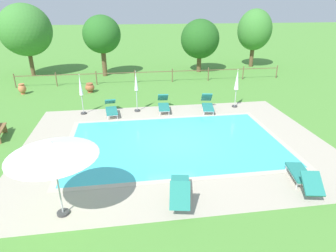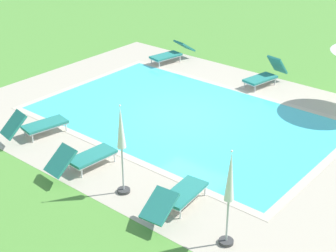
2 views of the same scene
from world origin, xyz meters
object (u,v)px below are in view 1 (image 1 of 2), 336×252
at_px(patio_umbrella_closed_row_west, 237,82).
at_px(patio_umbrella_closed_row_mid_east, 136,86).
at_px(sun_lounger_north_near_steps, 164,104).
at_px(sun_lounger_north_end, 180,190).
at_px(sun_lounger_south_near_corner, 111,108).
at_px(sun_lounger_north_far, 207,104).
at_px(tree_east_mid, 255,30).
at_px(tree_centre, 200,39).
at_px(sun_lounger_north_mid, 303,176).
at_px(terracotta_urn_by_tree, 22,89).
at_px(terracotta_urn_near_fence, 90,87).
at_px(patio_umbrella_closed_row_mid_west, 81,90).
at_px(patio_umbrella_open_foreground, 52,150).
at_px(tree_west_mid, 102,35).
at_px(tree_far_west, 25,30).

xyz_separation_m(patio_umbrella_closed_row_west, patio_umbrella_closed_row_mid_east, (-5.85, 0.11, -0.02)).
xyz_separation_m(sun_lounger_north_near_steps, patio_umbrella_closed_row_mid_east, (-1.53, 0.08, 1.11)).
xyz_separation_m(sun_lounger_north_end, sun_lounger_south_near_corner, (-2.38, 8.14, -0.03)).
distance_m(sun_lounger_north_far, patio_umbrella_closed_row_west, 2.16).
distance_m(sun_lounger_south_near_corner, tree_east_mid, 17.80).
xyz_separation_m(sun_lounger_north_far, patio_umbrella_closed_row_mid_east, (-4.04, 0.48, 1.11)).
bearing_deg(sun_lounger_south_near_corner, tree_centre, 53.00).
bearing_deg(sun_lounger_north_end, patio_umbrella_closed_row_west, 59.36).
xyz_separation_m(sun_lounger_north_far, tree_centre, (2.05, 10.22, 2.48)).
bearing_deg(sun_lounger_north_mid, terracotta_urn_by_tree, 135.06).
xyz_separation_m(sun_lounger_north_near_steps, terracotta_urn_by_tree, (-9.12, 4.65, 0.02)).
bearing_deg(sun_lounger_north_end, terracotta_urn_near_fence, 107.41).
bearing_deg(terracotta_urn_by_tree, patio_umbrella_closed_row_mid_west, -44.90).
relative_size(patio_umbrella_closed_row_west, patio_umbrella_closed_row_mid_west, 1.02).
relative_size(patio_umbrella_closed_row_west, patio_umbrella_closed_row_mid_east, 0.98).
xyz_separation_m(sun_lounger_north_mid, patio_umbrella_open_foreground, (-7.83, -0.35, 1.79)).
relative_size(terracotta_urn_near_fence, tree_west_mid, 0.13).
distance_m(sun_lounger_north_mid, terracotta_urn_by_tree, 18.10).
bearing_deg(terracotta_urn_near_fence, tree_centre, 30.55).
height_order(sun_lounger_north_mid, patio_umbrella_closed_row_mid_east, patio_umbrella_closed_row_mid_east).
bearing_deg(sun_lounger_north_far, patio_umbrella_closed_row_west, 11.74).
height_order(sun_lounger_north_mid, tree_west_mid, tree_west_mid).
relative_size(sun_lounger_north_mid, terracotta_urn_near_fence, 3.22).
bearing_deg(sun_lounger_north_far, sun_lounger_north_mid, -81.34).
distance_m(sun_lounger_north_far, sun_lounger_north_end, 8.52).
bearing_deg(sun_lounger_north_mid, sun_lounger_south_near_corner, 130.06).
relative_size(sun_lounger_north_near_steps, patio_umbrella_closed_row_mid_west, 0.89).
distance_m(sun_lounger_south_near_corner, patio_umbrella_closed_row_west, 7.40).
xyz_separation_m(sun_lounger_south_near_corner, terracotta_urn_near_fence, (-1.61, 4.61, -0.01)).
bearing_deg(patio_umbrella_closed_row_mid_west, sun_lounger_north_mid, -44.96).
bearing_deg(tree_east_mid, sun_lounger_north_mid, -108.52).
height_order(sun_lounger_north_near_steps, patio_umbrella_closed_row_west, patio_umbrella_closed_row_west).
xyz_separation_m(patio_umbrella_closed_row_mid_east, terracotta_urn_by_tree, (-7.60, 4.57, -1.10)).
height_order(patio_umbrella_closed_row_mid_east, tree_far_west, tree_far_west).
xyz_separation_m(patio_umbrella_closed_row_mid_west, patio_umbrella_closed_row_mid_east, (3.02, -0.01, 0.11)).
height_order(sun_lounger_south_near_corner, patio_umbrella_closed_row_west, patio_umbrella_closed_row_west).
relative_size(sun_lounger_north_near_steps, sun_lounger_north_mid, 0.96).
relative_size(patio_umbrella_open_foreground, tree_centre, 0.54).
bearing_deg(patio_umbrella_closed_row_west, patio_umbrella_closed_row_mid_west, 179.26).
bearing_deg(patio_umbrella_closed_row_mid_east, sun_lounger_north_near_steps, -2.90).
xyz_separation_m(tree_far_west, tree_centre, (14.49, -0.52, -0.88)).
distance_m(sun_lounger_north_near_steps, patio_umbrella_closed_row_west, 4.46).
height_order(patio_umbrella_open_foreground, patio_umbrella_closed_row_mid_west, patio_umbrella_open_foreground).
height_order(sun_lounger_north_near_steps, patio_umbrella_open_foreground, patio_umbrella_open_foreground).
relative_size(sun_lounger_north_far, patio_umbrella_closed_row_mid_west, 0.89).
bearing_deg(tree_centre, sun_lounger_south_near_corner, -127.00).
relative_size(patio_umbrella_closed_row_mid_east, tree_west_mid, 0.48).
relative_size(sun_lounger_north_mid, tree_far_west, 0.36).
distance_m(patio_umbrella_closed_row_mid_west, tree_east_mid, 18.67).
bearing_deg(tree_west_mid, sun_lounger_north_far, -57.24).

